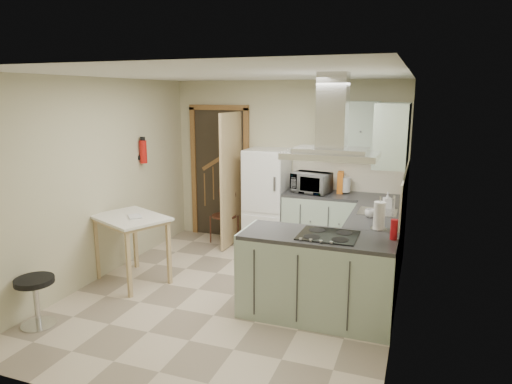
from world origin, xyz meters
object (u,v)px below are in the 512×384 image
at_px(extractor_hood, 331,155).
at_px(microwave, 311,183).
at_px(stool, 36,302).
at_px(fridge, 267,199).
at_px(peninsula, 317,276).
at_px(drop_leaf_table, 132,249).
at_px(bentwood_chair, 224,216).

height_order(extractor_hood, microwave, extractor_hood).
bearing_deg(stool, extractor_hood, 23.01).
xyz_separation_m(fridge, peninsula, (1.22, -1.98, -0.30)).
height_order(peninsula, drop_leaf_table, peninsula).
relative_size(peninsula, microwave, 2.95).
bearing_deg(peninsula, drop_leaf_table, 176.81).
bearing_deg(peninsula, microwave, 105.50).
bearing_deg(bentwood_chair, stool, -81.75).
xyz_separation_m(extractor_hood, microwave, (-0.64, 1.96, -0.67)).
distance_m(extractor_hood, bentwood_chair, 3.06).
distance_m(stool, microwave, 3.81).
distance_m(peninsula, microwave, 2.11).
bearing_deg(bentwood_chair, extractor_hood, -22.54).
height_order(peninsula, microwave, microwave).
xyz_separation_m(stool, microwave, (2.07, 3.11, 0.79)).
bearing_deg(microwave, fridge, -170.53).
bearing_deg(drop_leaf_table, microwave, 69.45).
distance_m(peninsula, drop_leaf_table, 2.36).
xyz_separation_m(fridge, microwave, (0.68, -0.02, 0.30)).
bearing_deg(peninsula, bentwood_chair, 134.92).
bearing_deg(bentwood_chair, fridge, 26.50).
xyz_separation_m(extractor_hood, stool, (-2.71, -1.15, -1.46)).
height_order(extractor_hood, bentwood_chair, extractor_hood).
xyz_separation_m(drop_leaf_table, bentwood_chair, (0.45, 1.78, 0.01)).
bearing_deg(drop_leaf_table, peninsula, 21.14).
xyz_separation_m(fridge, bentwood_chair, (-0.68, -0.06, -0.32)).
distance_m(drop_leaf_table, microwave, 2.65).
height_order(extractor_hood, stool, extractor_hood).
bearing_deg(fridge, peninsula, -58.26).
height_order(bentwood_chair, stool, bentwood_chair).
bearing_deg(microwave, bentwood_chair, -166.76).
bearing_deg(drop_leaf_table, stool, -76.69).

